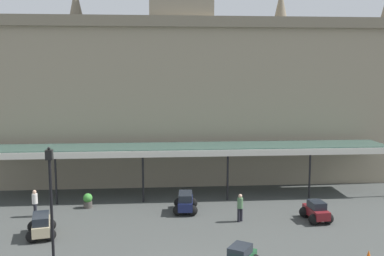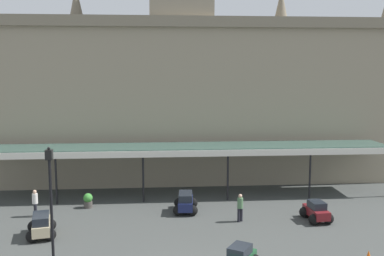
{
  "view_description": "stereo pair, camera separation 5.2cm",
  "coord_description": "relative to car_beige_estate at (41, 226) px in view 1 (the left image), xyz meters",
  "views": [
    {
      "loc": [
        -1.87,
        -17.7,
        8.93
      ],
      "look_at": [
        0.0,
        6.13,
        5.78
      ],
      "focal_mm": 41.41,
      "sensor_mm": 36.0,
      "label": 1
    },
    {
      "loc": [
        -1.82,
        -17.7,
        8.93
      ],
      "look_at": [
        0.0,
        6.13,
        5.78
      ],
      "focal_mm": 41.41,
      "sensor_mm": 36.0,
      "label": 2
    }
  ],
  "objects": [
    {
      "name": "planter_forecourt_centre",
      "position": [
        1.72,
        4.89,
        -0.07
      ],
      "size": [
        0.6,
        0.6,
        0.96
      ],
      "color": "#47423D",
      "rests_on": "ground"
    },
    {
      "name": "car_maroon_sedan",
      "position": [
        15.68,
        1.34,
        -0.06
      ],
      "size": [
        1.64,
        2.12,
        1.19
      ],
      "color": "maroon",
      "rests_on": "ground"
    },
    {
      "name": "car_beige_estate",
      "position": [
        0.0,
        0.0,
        0.0
      ],
      "size": [
        1.86,
        2.39,
        1.27
      ],
      "color": "tan",
      "rests_on": "ground"
    },
    {
      "name": "car_navy_estate",
      "position": [
        8.01,
        3.59,
        0.0
      ],
      "size": [
        1.66,
        2.32,
        1.27
      ],
      "color": "#19214C",
      "rests_on": "ground"
    },
    {
      "name": "station_building",
      "position": [
        8.17,
        12.27,
        6.59
      ],
      "size": [
        35.93,
        5.77,
        20.24
      ],
      "color": "gray",
      "rests_on": "ground"
    },
    {
      "name": "pedestrian_near_entrance",
      "position": [
        11.11,
        1.52,
        0.34
      ],
      "size": [
        0.34,
        0.34,
        1.67
      ],
      "color": "black",
      "rests_on": "ground"
    },
    {
      "name": "pedestrian_crossing_forecourt",
      "position": [
        -1.22,
        3.38,
        0.34
      ],
      "size": [
        0.34,
        0.37,
        1.67
      ],
      "color": "black",
      "rests_on": "ground"
    },
    {
      "name": "entrance_canopy",
      "position": [
        8.17,
        7.18,
        2.9
      ],
      "size": [
        29.03,
        3.26,
        3.61
      ],
      "color": "#38564C",
      "rests_on": "ground"
    },
    {
      "name": "victorian_lamppost",
      "position": [
        1.53,
        -3.9,
        2.85
      ],
      "size": [
        0.3,
        0.3,
        5.57
      ],
      "color": "black",
      "rests_on": "ground"
    }
  ]
}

